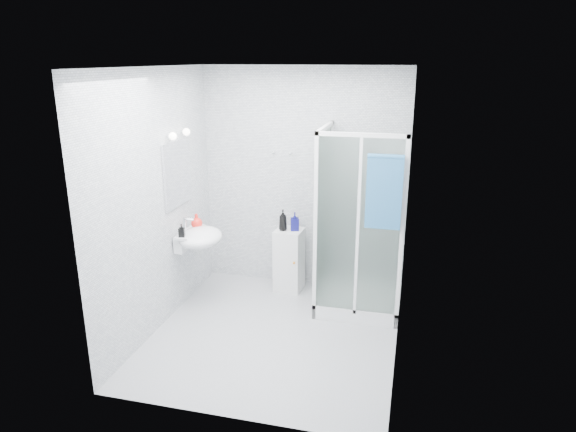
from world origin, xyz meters
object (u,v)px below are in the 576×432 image
(hand_towel, at_px, (384,190))
(shampoo_bottle_b, at_px, (295,221))
(wall_basin, at_px, (198,237))
(storage_cabinet, at_px, (289,260))
(soap_dispenser_black, at_px, (182,230))
(soap_dispenser_orange, at_px, (197,221))
(shower_enclosure, at_px, (352,270))
(shampoo_bottle_a, at_px, (283,220))

(hand_towel, xyz_separation_m, shampoo_bottle_b, (-1.04, 0.70, -0.61))
(hand_towel, distance_m, shampoo_bottle_b, 1.39)
(wall_basin, relative_size, shampoo_bottle_b, 2.63)
(storage_cabinet, bearing_deg, soap_dispenser_black, -136.60)
(storage_cabinet, height_order, soap_dispenser_orange, soap_dispenser_orange)
(shampoo_bottle_b, distance_m, soap_dispenser_black, 1.32)
(shower_enclosure, bearing_deg, shampoo_bottle_a, 162.85)
(shampoo_bottle_b, xyz_separation_m, soap_dispenser_black, (-1.04, -0.81, 0.07))
(shampoo_bottle_a, relative_size, soap_dispenser_black, 1.79)
(wall_basin, relative_size, soap_dispenser_orange, 3.44)
(wall_basin, xyz_separation_m, soap_dispenser_black, (-0.10, -0.19, 0.14))
(wall_basin, xyz_separation_m, storage_cabinet, (0.87, 0.61, -0.42))
(shower_enclosure, height_order, shampoo_bottle_a, shower_enclosure)
(shower_enclosure, xyz_separation_m, hand_towel, (0.32, -0.40, 1.02))
(storage_cabinet, relative_size, soap_dispenser_black, 5.43)
(wall_basin, xyz_separation_m, shampoo_bottle_a, (0.81, 0.58, 0.08))
(shower_enclosure, bearing_deg, hand_towel, -51.51)
(shower_enclosure, height_order, soap_dispenser_black, shower_enclosure)
(soap_dispenser_black, bearing_deg, hand_towel, 2.90)
(shower_enclosure, relative_size, hand_towel, 2.75)
(wall_basin, bearing_deg, soap_dispenser_orange, 118.11)
(hand_towel, xyz_separation_m, soap_dispenser_black, (-2.07, -0.10, -0.54))
(hand_towel, xyz_separation_m, soap_dispenser_orange, (-2.04, 0.20, -0.53))
(shower_enclosure, bearing_deg, soap_dispenser_orange, -173.49)
(storage_cabinet, height_order, soap_dispenser_black, soap_dispenser_black)
(soap_dispenser_black, bearing_deg, shampoo_bottle_b, 37.94)
(storage_cabinet, relative_size, soap_dispenser_orange, 4.64)
(shampoo_bottle_b, height_order, soap_dispenser_black, soap_dispenser_black)
(wall_basin, bearing_deg, shower_enclosure, 10.81)
(soap_dispenser_black, bearing_deg, soap_dispenser_orange, 83.42)
(hand_towel, height_order, soap_dispenser_black, hand_towel)
(shampoo_bottle_b, bearing_deg, wall_basin, -146.58)
(shower_enclosure, distance_m, soap_dispenser_black, 1.89)
(shower_enclosure, height_order, hand_towel, shower_enclosure)
(shower_enclosure, distance_m, storage_cabinet, 0.84)
(wall_basin, bearing_deg, hand_towel, -2.47)
(shampoo_bottle_a, xyz_separation_m, shampoo_bottle_b, (0.13, 0.04, -0.02))
(wall_basin, xyz_separation_m, shampoo_bottle_b, (0.94, 0.62, 0.06))
(wall_basin, height_order, shampoo_bottle_b, wall_basin)
(wall_basin, distance_m, hand_towel, 2.09)
(shower_enclosure, distance_m, shampoo_bottle_b, 0.88)
(shampoo_bottle_a, bearing_deg, storage_cabinet, 23.95)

